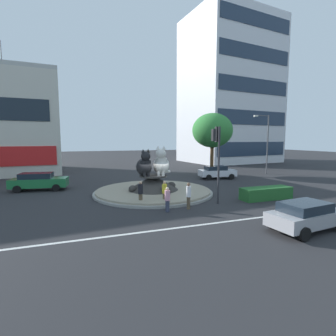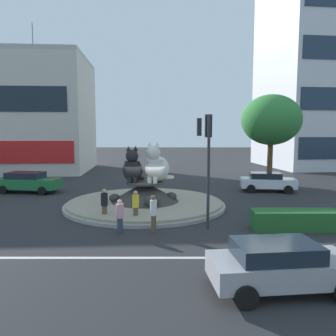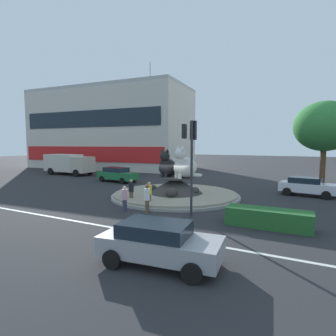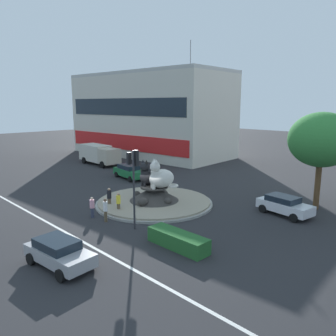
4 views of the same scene
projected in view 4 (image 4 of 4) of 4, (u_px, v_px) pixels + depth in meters
ground_plane at (154, 204)px, 28.11m from camera, size 160.00×160.00×0.00m
lane_centreline at (61, 230)px, 22.27m from camera, size 112.00×0.20×0.01m
roundabout_island at (154, 198)px, 28.01m from camera, size 9.80×9.80×1.52m
cat_statue_black at (148, 176)px, 28.21m from camera, size 1.39×2.24×2.21m
cat_statue_white at (160, 177)px, 27.18m from camera, size 2.23×2.52×2.46m
traffic_light_mast at (134, 172)px, 21.87m from camera, size 0.71×0.53×5.35m
shophouse_block at (150, 115)px, 54.64m from camera, size 27.30×13.76×17.72m
clipped_hedge_strip at (178, 240)px, 19.50m from camera, size 4.02×1.20×0.90m
broadleaf_tree_behind_island at (321, 140)px, 25.69m from camera, size 5.02×5.02×7.72m
pedestrian_black_shirt at (109, 197)px, 27.01m from camera, size 0.36×0.36×1.63m
pedestrian_white_shirt at (105, 209)px, 23.66m from camera, size 0.30×0.30×1.73m
pedestrian_pink_shirt at (92, 207)px, 24.62m from camera, size 0.35×0.35×1.56m
pedestrian_yellow_shirt at (118, 202)px, 25.67m from camera, size 0.34×0.34×1.59m
sedan_on_far_lane at (284, 205)px, 25.18m from camera, size 4.27×2.39×1.46m
hatchback_near_shophouse at (59, 252)px, 17.18m from camera, size 4.26×2.30×1.44m
parked_car_right at (129, 171)px, 37.50m from camera, size 4.83×2.44×1.55m
delivery_box_truck at (99, 154)px, 46.15m from camera, size 7.17×2.81×2.67m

